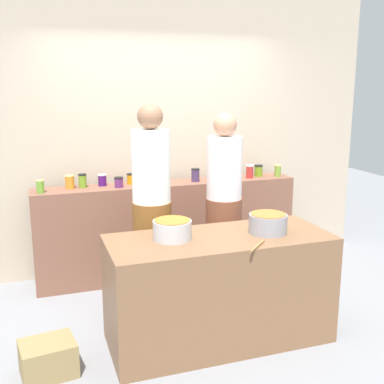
# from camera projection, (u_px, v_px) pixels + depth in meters

# --- Properties ---
(ground) EXTENTS (12.00, 12.00, 0.00)m
(ground) POSITION_uv_depth(u_px,v_px,m) (205.00, 321.00, 4.04)
(ground) COLOR gray
(storefront_wall) EXTENTS (4.80, 0.12, 3.00)m
(storefront_wall) POSITION_uv_depth(u_px,v_px,m) (159.00, 129.00, 5.05)
(storefront_wall) COLOR #B6A68F
(storefront_wall) RESTS_ON ground
(display_shelf) EXTENTS (2.70, 0.36, 0.99)m
(display_shelf) POSITION_uv_depth(u_px,v_px,m) (169.00, 229.00, 4.95)
(display_shelf) COLOR brown
(display_shelf) RESTS_ON ground
(prep_table) EXTENTS (1.70, 0.70, 0.84)m
(prep_table) POSITION_uv_depth(u_px,v_px,m) (219.00, 289.00, 3.67)
(prep_table) COLOR brown
(prep_table) RESTS_ON ground
(preserve_jar_0) EXTENTS (0.07, 0.07, 0.12)m
(preserve_jar_0) POSITION_uv_depth(u_px,v_px,m) (40.00, 186.00, 4.37)
(preserve_jar_0) COLOR #62972F
(preserve_jar_0) RESTS_ON display_shelf
(preserve_jar_1) EXTENTS (0.09, 0.09, 0.13)m
(preserve_jar_1) POSITION_uv_depth(u_px,v_px,m) (70.00, 182.00, 4.56)
(preserve_jar_1) COLOR orange
(preserve_jar_1) RESTS_ON display_shelf
(preserve_jar_2) EXTENTS (0.08, 0.08, 0.14)m
(preserve_jar_2) POSITION_uv_depth(u_px,v_px,m) (83.00, 181.00, 4.60)
(preserve_jar_2) COLOR olive
(preserve_jar_2) RESTS_ON display_shelf
(preserve_jar_3) EXTENTS (0.09, 0.09, 0.12)m
(preserve_jar_3) POSITION_uv_depth(u_px,v_px,m) (102.00, 180.00, 4.68)
(preserve_jar_3) COLOR #401260
(preserve_jar_3) RESTS_ON display_shelf
(preserve_jar_4) EXTENTS (0.09, 0.09, 0.10)m
(preserve_jar_4) POSITION_uv_depth(u_px,v_px,m) (119.00, 182.00, 4.61)
(preserve_jar_4) COLOR #5B275E
(preserve_jar_4) RESTS_ON display_shelf
(preserve_jar_5) EXTENTS (0.09, 0.09, 0.11)m
(preserve_jar_5) POSITION_uv_depth(u_px,v_px,m) (131.00, 179.00, 4.77)
(preserve_jar_5) COLOR orange
(preserve_jar_5) RESTS_ON display_shelf
(preserve_jar_6) EXTENTS (0.09, 0.09, 0.13)m
(preserve_jar_6) POSITION_uv_depth(u_px,v_px,m) (195.00, 175.00, 4.89)
(preserve_jar_6) COLOR #3D2D51
(preserve_jar_6) RESTS_ON display_shelf
(preserve_jar_7) EXTENTS (0.09, 0.09, 0.10)m
(preserve_jar_7) POSITION_uv_depth(u_px,v_px,m) (214.00, 176.00, 4.95)
(preserve_jar_7) COLOR gold
(preserve_jar_7) RESTS_ON display_shelf
(preserve_jar_8) EXTENTS (0.08, 0.08, 0.14)m
(preserve_jar_8) POSITION_uv_depth(u_px,v_px,m) (250.00, 171.00, 5.08)
(preserve_jar_8) COLOR #A32825
(preserve_jar_8) RESTS_ON display_shelf
(preserve_jar_9) EXTENTS (0.09, 0.09, 0.12)m
(preserve_jar_9) POSITION_uv_depth(u_px,v_px,m) (258.00, 171.00, 5.17)
(preserve_jar_9) COLOR olive
(preserve_jar_9) RESTS_ON display_shelf
(preserve_jar_10) EXTENTS (0.07, 0.07, 0.13)m
(preserve_jar_10) POSITION_uv_depth(u_px,v_px,m) (278.00, 171.00, 5.15)
(preserve_jar_10) COLOR olive
(preserve_jar_10) RESTS_ON display_shelf
(cooking_pot_left) EXTENTS (0.29, 0.29, 0.15)m
(cooking_pot_left) POSITION_uv_depth(u_px,v_px,m) (172.00, 230.00, 3.51)
(cooking_pot_left) COLOR #B7B7BC
(cooking_pot_left) RESTS_ON prep_table
(cooking_pot_center) EXTENTS (0.30, 0.30, 0.15)m
(cooking_pot_center) POSITION_uv_depth(u_px,v_px,m) (268.00, 223.00, 3.66)
(cooking_pot_center) COLOR gray
(cooking_pot_center) RESTS_ON prep_table
(wooden_spoon) EXTENTS (0.20, 0.20, 0.02)m
(wooden_spoon) POSITION_uv_depth(u_px,v_px,m) (257.00, 246.00, 3.35)
(wooden_spoon) COLOR #9E703D
(wooden_spoon) RESTS_ON prep_table
(cook_with_tongs) EXTENTS (0.34, 0.34, 1.82)m
(cook_with_tongs) POSITION_uv_depth(u_px,v_px,m) (152.00, 220.00, 4.06)
(cook_with_tongs) COLOR brown
(cook_with_tongs) RESTS_ON ground
(cook_in_cap) EXTENTS (0.34, 0.34, 1.72)m
(cook_in_cap) POSITION_uv_depth(u_px,v_px,m) (224.00, 213.00, 4.44)
(cook_in_cap) COLOR brown
(cook_in_cap) RESTS_ON ground
(bread_crate) EXTENTS (0.40, 0.34, 0.24)m
(bread_crate) POSITION_uv_depth(u_px,v_px,m) (48.00, 358.00, 3.27)
(bread_crate) COLOR olive
(bread_crate) RESTS_ON ground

